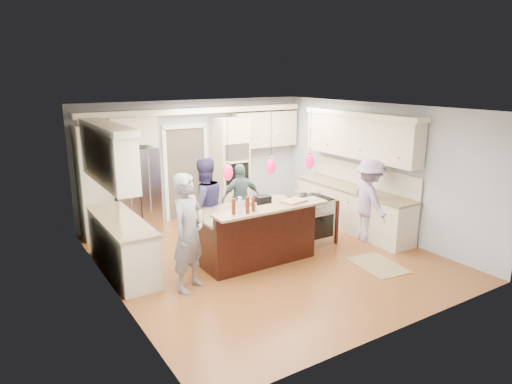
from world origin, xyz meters
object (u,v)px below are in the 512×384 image
(kitchen_island, at_px, (253,233))
(island_range, at_px, (311,220))
(refrigerator, at_px, (135,190))
(person_bar_end, at_px, (189,233))
(person_far_left, at_px, (204,205))

(kitchen_island, height_order, island_range, kitchen_island)
(refrigerator, xyz_separation_m, kitchen_island, (1.30, -2.57, -0.42))
(island_range, xyz_separation_m, person_bar_end, (-2.87, -0.60, 0.47))
(person_far_left, bearing_deg, kitchen_island, 127.23)
(person_far_left, bearing_deg, person_bar_end, 56.31)
(refrigerator, xyz_separation_m, person_bar_end, (-0.16, -3.09, 0.02))
(refrigerator, relative_size, kitchen_island, 0.86)
(island_range, height_order, person_bar_end, person_bar_end)
(kitchen_island, relative_size, person_far_left, 1.17)
(person_bar_end, xyz_separation_m, person_far_left, (0.89, 1.30, -0.03))
(island_range, relative_size, person_far_left, 0.51)
(kitchen_island, bearing_deg, island_range, 3.09)
(refrigerator, height_order, island_range, refrigerator)
(person_bar_end, distance_m, person_far_left, 1.57)
(kitchen_island, xyz_separation_m, person_bar_end, (-1.47, -0.52, 0.44))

